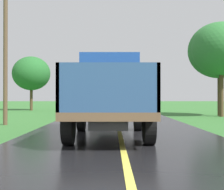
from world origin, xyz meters
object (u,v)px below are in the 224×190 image
Objects in this scene: roadside_tree_near_left at (221,50)px; roadside_tree_mid_right at (223,49)px; banana_truck_far at (108,95)px; banana_truck_near at (110,93)px; utility_pole_roadside at (7,39)px; roadside_tree_far_left at (33,74)px.

roadside_tree_near_left is 0.87m from roadside_tree_mid_right.
banana_truck_near is at bearing -88.75° from banana_truck_far.
banana_truck_far is at bearing 66.71° from utility_pole_roadside.
roadside_tree_mid_right is (12.44, 6.14, 0.49)m from utility_pole_roadside.
banana_truck_far is 0.91× the size of roadside_tree_mid_right.
roadside_tree_mid_right is (7.49, 10.22, 3.09)m from banana_truck_near.
roadside_tree_mid_right is at bearing 26.28° from utility_pole_roadside.
roadside_tree_near_left is 1.23× the size of roadside_tree_far_left.
roadside_tree_mid_right is (-0.17, -0.86, -0.03)m from roadside_tree_near_left.
roadside_tree_far_left is at bearing 145.91° from banana_truck_far.
utility_pole_roadside is 13.88m from roadside_tree_mid_right.
banana_truck_near is 21.56m from roadside_tree_far_left.
roadside_tree_mid_right is at bearing -30.52° from banana_truck_far.
banana_truck_near is 0.91× the size of roadside_tree_mid_right.
roadside_tree_far_left reaches higher than banana_truck_far.
roadside_tree_mid_right is 1.19× the size of roadside_tree_far_left.
banana_truck_near is 14.83m from banana_truck_far.
banana_truck_far is at bearing 149.48° from roadside_tree_mid_right.
roadside_tree_far_left is at bearing 100.50° from utility_pole_roadside.
banana_truck_near and banana_truck_far have the same top height.
utility_pole_roadside is 16.15m from roadside_tree_far_left.
banana_truck_near is 0.89× the size of roadside_tree_near_left.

